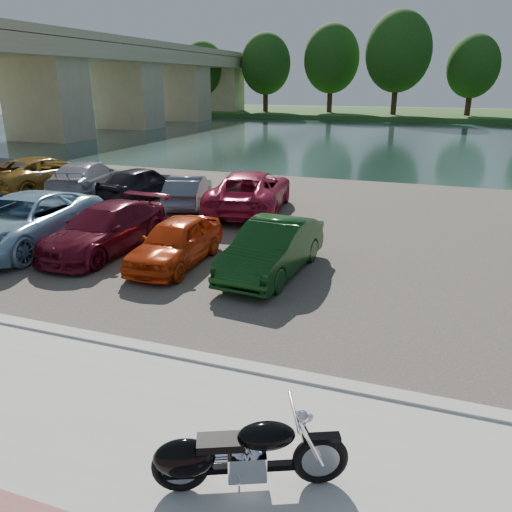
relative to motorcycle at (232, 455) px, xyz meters
The scene contains 18 objects.
ground 1.19m from the motorcycle, 149.59° to the left, with size 200.00×200.00×0.00m, color #595447.
promenade 1.14m from the motorcycle, 152.85° to the right, with size 60.00×6.00×0.10m, color #B7B4AC.
kerb 2.74m from the motorcycle, 109.74° to the left, with size 60.00×0.30×0.14m, color #B7B4AC.
parking_lot 11.58m from the motorcycle, 94.51° to the left, with size 60.00×18.00×0.04m, color #464039.
river 40.55m from the motorcycle, 91.29° to the left, with size 120.00×40.00×0.00m, color #192E29.
far_bank 72.54m from the motorcycle, 90.72° to the left, with size 120.00×24.00×0.60m, color #234C1B.
bridge 50.87m from the motorcycle, 124.82° to the left, with size 7.00×56.00×8.55m.
far_trees 66.78m from the motorcycle, 87.02° to the left, with size 70.25×10.68×12.52m.
motorcycle is the anchor object (origin of this frame).
car_2 11.47m from the motorcycle, 144.45° to the left, with size 2.53×5.48×1.52m, color #8EB8CF.
car_3 9.88m from the motorcycle, 133.73° to the left, with size 1.85×4.54×1.32m, color #5A0C1C.
car_4 8.12m from the motorcycle, 122.81° to the left, with size 1.47×3.66×1.25m, color #C3350D.
car_5 7.26m from the motorcycle, 104.06° to the left, with size 1.42×4.07×1.34m, color #0F3711.
car_6 19.67m from the motorcycle, 137.31° to the left, with size 2.55×5.53×1.54m, color olive.
car_7 17.82m from the motorcycle, 132.44° to the left, with size 2.05×5.05×1.47m, color #99979F.
car_8 16.36m from the motorcycle, 125.35° to the left, with size 1.62×4.02×1.37m, color black.
car_9 14.65m from the motorcycle, 118.87° to the left, with size 1.30×3.73×1.23m, color #575E68.
car_10 13.68m from the motorcycle, 109.35° to the left, with size 2.56×5.54×1.54m, color #A71B3D.
Camera 1 is at (2.75, -4.88, 4.68)m, focal length 35.00 mm.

